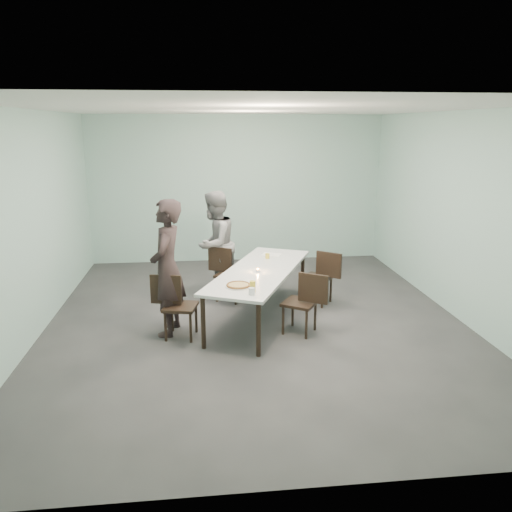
{
  "coord_description": "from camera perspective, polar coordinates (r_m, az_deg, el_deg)",
  "views": [
    {
      "loc": [
        -0.76,
        -6.79,
        2.79
      ],
      "look_at": [
        0.0,
        -0.03,
        1.0
      ],
      "focal_mm": 35.0,
      "sensor_mm": 36.0,
      "label": 1
    }
  ],
  "objects": [
    {
      "name": "menu",
      "position": [
        8.11,
        1.78,
        0.17
      ],
      "size": [
        0.36,
        0.32,
        0.01
      ],
      "primitive_type": "cube",
      "rotation": [
        0.0,
        0.0,
        -0.42
      ],
      "color": "silver",
      "rests_on": "table"
    },
    {
      "name": "diner_near",
      "position": [
        6.81,
        -10.12,
        -1.35
      ],
      "size": [
        0.56,
        0.75,
        1.86
      ],
      "primitive_type": "imported",
      "rotation": [
        0.0,
        0.0,
        -1.75
      ],
      "color": "black",
      "rests_on": "ground"
    },
    {
      "name": "side_plate",
      "position": [
        6.71,
        -0.72,
        -2.91
      ],
      "size": [
        0.18,
        0.18,
        0.01
      ],
      "primitive_type": "cylinder",
      "color": "white",
      "rests_on": "table"
    },
    {
      "name": "amber_tumbler",
      "position": [
        7.86,
        1.31,
        -0.0
      ],
      "size": [
        0.07,
        0.07,
        0.08
      ],
      "primitive_type": "cylinder",
      "color": "yellow",
      "rests_on": "table"
    },
    {
      "name": "tealight",
      "position": [
        7.15,
        0.21,
        -1.67
      ],
      "size": [
        0.06,
        0.06,
        0.05
      ],
      "color": "silver",
      "rests_on": "table"
    },
    {
      "name": "pizza",
      "position": [
        6.51,
        -2.03,
        -3.37
      ],
      "size": [
        0.34,
        0.34,
        0.04
      ],
      "color": "white",
      "rests_on": "table"
    },
    {
      "name": "chair_far_left",
      "position": [
        8.14,
        -3.43,
        -1.62
      ],
      "size": [
        0.64,
        0.57,
        0.87
      ],
      "rotation": [
        0.0,
        0.0,
        -0.53
      ],
      "color": "black",
      "rests_on": "ground"
    },
    {
      "name": "ground",
      "position": [
        7.38,
        -0.02,
        -7.47
      ],
      "size": [
        7.0,
        7.0,
        0.0
      ],
      "primitive_type": "plane",
      "color": "#333335",
      "rests_on": "ground"
    },
    {
      "name": "water_tumbler",
      "position": [
        6.2,
        -0.48,
        -4.06
      ],
      "size": [
        0.08,
        0.08,
        0.09
      ],
      "primitive_type": "cylinder",
      "color": "silver",
      "rests_on": "table"
    },
    {
      "name": "chair_far_right",
      "position": [
        7.99,
        7.55,
        -2.05
      ],
      "size": [
        0.62,
        0.59,
        0.87
      ],
      "rotation": [
        0.0,
        0.0,
        2.48
      ],
      "color": "black",
      "rests_on": "ground"
    },
    {
      "name": "room_shell",
      "position": [
        6.88,
        -0.03,
        8.34
      ],
      "size": [
        6.02,
        7.02,
        3.01
      ],
      "color": "#A0C9C1",
      "rests_on": "ground"
    },
    {
      "name": "chair_near_left",
      "position": [
        6.79,
        -9.3,
        -5.16
      ],
      "size": [
        0.64,
        0.5,
        0.87
      ],
      "rotation": [
        0.0,
        0.0,
        -0.21
      ],
      "color": "black",
      "rests_on": "ground"
    },
    {
      "name": "diner_far",
      "position": [
        8.29,
        -4.74,
        1.37
      ],
      "size": [
        1.01,
        1.08,
        1.76
      ],
      "primitive_type": "imported",
      "rotation": [
        0.0,
        0.0,
        -2.11
      ],
      "color": "slate",
      "rests_on": "ground"
    },
    {
      "name": "beer_glass",
      "position": [
        6.27,
        -0.39,
        -3.54
      ],
      "size": [
        0.08,
        0.08,
        0.15
      ],
      "primitive_type": "cylinder",
      "color": "yellow",
      "rests_on": "table"
    },
    {
      "name": "chair_near_right",
      "position": [
        6.84,
        5.65,
        -4.9
      ],
      "size": [
        0.64,
        0.58,
        0.87
      ],
      "rotation": [
        0.0,
        0.0,
        2.56
      ],
      "color": "black",
      "rests_on": "ground"
    },
    {
      "name": "table",
      "position": [
        7.28,
        0.43,
        -2.0
      ],
      "size": [
        1.89,
        2.74,
        0.75
      ],
      "rotation": [
        0.0,
        0.0,
        -0.42
      ],
      "color": "white",
      "rests_on": "ground"
    }
  ]
}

